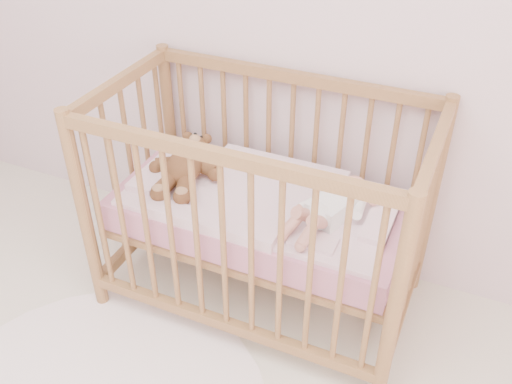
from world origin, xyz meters
The scene contains 5 objects.
crib centered at (0.05, 1.60, 0.50)m, with size 1.36×0.76×1.00m, color #A17644, non-canonical shape.
mattress centered at (0.05, 1.60, 0.49)m, with size 1.22×0.62×0.13m, color #CC7F91.
blanket centered at (0.05, 1.60, 0.56)m, with size 1.10×0.58×0.06m, color #E9A0B7, non-canonical shape.
baby centered at (0.36, 1.58, 0.64)m, with size 0.24×0.51×0.12m, color white, non-canonical shape.
teddy_bear centered at (-0.30, 1.58, 0.65)m, with size 0.34×0.48×0.13m, color brown, non-canonical shape.
Camera 1 is at (0.82, -0.18, 1.96)m, focal length 40.00 mm.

